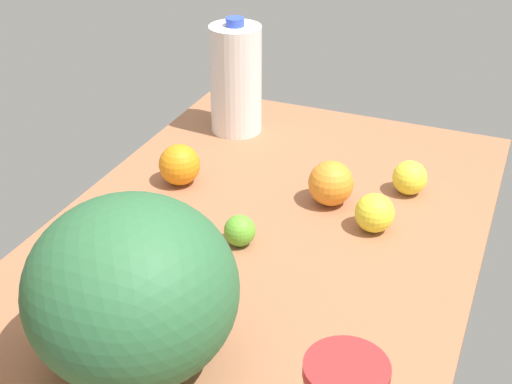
# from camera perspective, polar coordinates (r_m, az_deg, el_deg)

# --- Properties ---
(countertop) EXTENTS (1.20, 0.76, 0.03)m
(countertop) POSITION_cam_1_polar(r_m,az_deg,el_deg) (1.28, 0.00, -4.46)
(countertop) COLOR #9C6342
(countertop) RESTS_ON ground
(watermelon) EXTENTS (0.29, 0.29, 0.25)m
(watermelon) POSITION_cam_1_polar(r_m,az_deg,el_deg) (0.96, -9.90, -7.75)
(watermelon) COLOR #2E673B
(watermelon) RESTS_ON countertop
(milk_jug) EXTENTS (0.12, 0.12, 0.27)m
(milk_jug) POSITION_cam_1_polar(r_m,az_deg,el_deg) (1.62, -1.63, 9.01)
(milk_jug) COLOR white
(milk_jug) RESTS_ON countertop
(lime_far_back) EXTENTS (0.06, 0.06, 0.06)m
(lime_far_back) POSITION_cam_1_polar(r_m,az_deg,el_deg) (1.25, -1.32, -3.11)
(lime_far_back) COLOR #5DAB2E
(lime_far_back) RESTS_ON countertop
(orange_near_front) EXTENTS (0.09, 0.09, 0.09)m
(orange_near_front) POSITION_cam_1_polar(r_m,az_deg,el_deg) (1.36, 6.01, 0.70)
(orange_near_front) COLOR orange
(orange_near_front) RESTS_ON countertop
(orange_by_jug) EXTENTS (0.08, 0.08, 0.08)m
(orange_by_jug) POSITION_cam_1_polar(r_m,az_deg,el_deg) (1.44, -6.14, 2.19)
(orange_by_jug) COLOR orange
(orange_by_jug) RESTS_ON countertop
(lemon_loose) EXTENTS (0.07, 0.07, 0.07)m
(lemon_loose) POSITION_cam_1_polar(r_m,az_deg,el_deg) (1.30, 9.46, -1.66)
(lemon_loose) COLOR yellow
(lemon_loose) RESTS_ON countertop
(lemon_beside_bowl) EXTENTS (0.07, 0.07, 0.07)m
(lemon_beside_bowl) POSITION_cam_1_polar(r_m,az_deg,el_deg) (1.43, 12.20, 1.13)
(lemon_beside_bowl) COLOR yellow
(lemon_beside_bowl) RESTS_ON countertop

